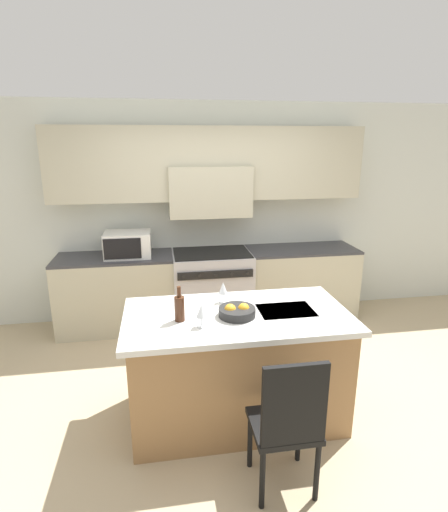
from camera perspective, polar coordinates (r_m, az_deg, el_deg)
The scene contains 11 objects.
ground_plane at distance 3.82m, azimuth 1.79°, elevation -19.74°, with size 10.00×10.00×0.00m, color tan.
back_cabinetry at distance 5.00m, azimuth -2.26°, elevation 8.88°, with size 10.00×0.46×2.70m.
back_counter at distance 5.04m, azimuth -1.76°, elevation -4.49°, with size 3.71×0.62×0.92m.
range_stove at distance 5.02m, azimuth -1.73°, elevation -4.54°, with size 0.96×0.70×0.92m.
microwave at distance 4.84m, azimuth -13.57°, elevation 1.65°, with size 0.53×0.41×0.29m.
kitchen_island at distance 3.39m, azimuth 1.84°, elevation -15.31°, with size 1.77×0.94×0.93m.
island_chair at distance 2.72m, azimuth 9.12°, elevation -22.23°, with size 0.42×0.40×1.01m.
wine_bottle at distance 3.03m, azimuth -6.38°, elevation -7.37°, with size 0.08×0.08×0.27m.
wine_glass_near at distance 2.91m, azimuth -3.26°, elevation -7.93°, with size 0.08×0.08×0.18m.
wine_glass_far at distance 3.33m, azimuth -0.14°, elevation -4.70°, with size 0.08×0.08×0.18m.
fruit_bowl at distance 3.11m, azimuth 1.86°, elevation -7.91°, with size 0.29×0.29×0.10m.
Camera 1 is at (-0.61, -3.03, 2.24)m, focal length 28.00 mm.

